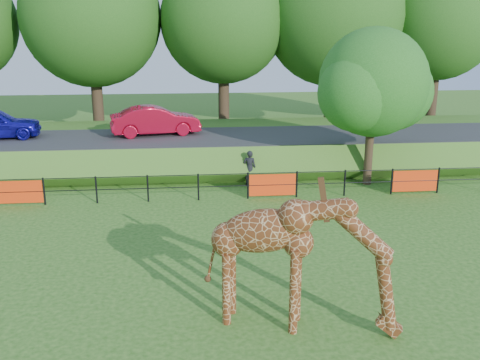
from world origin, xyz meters
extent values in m
plane|color=#265816|center=(0.00, 0.00, 0.00)|extent=(90.00, 90.00, 0.00)
cube|color=#265816|center=(0.00, 15.50, 0.65)|extent=(40.00, 9.00, 1.30)
cube|color=#28282A|center=(0.00, 14.00, 1.36)|extent=(40.00, 5.00, 0.12)
imported|color=#B70D28|center=(-1.99, 14.64, 2.15)|extent=(4.68, 2.38, 1.47)
imported|color=black|center=(2.29, 9.94, 0.78)|extent=(0.64, 0.50, 1.55)
cylinder|color=black|center=(7.50, 9.60, 1.60)|extent=(0.36, 0.36, 3.20)
sphere|color=#1C5A19|center=(7.50, 9.60, 4.46)|extent=(4.60, 4.60, 4.60)
sphere|color=#1C5A19|center=(8.65, 10.29, 4.00)|extent=(3.45, 3.45, 3.45)
sphere|color=#1C5A19|center=(6.58, 8.91, 4.12)|extent=(3.22, 3.22, 3.22)
cylinder|color=black|center=(-6.00, 22.00, 2.50)|extent=(0.70, 0.70, 5.00)
sphere|color=#174713|center=(-6.00, 22.00, 7.31)|extent=(8.40, 8.40, 8.40)
cylinder|color=black|center=(2.00, 22.00, 2.50)|extent=(0.70, 0.70, 5.00)
sphere|color=#174713|center=(2.00, 22.00, 7.14)|extent=(7.80, 7.80, 7.80)
cylinder|color=black|center=(9.00, 22.00, 2.50)|extent=(0.70, 0.70, 5.00)
sphere|color=#174713|center=(9.00, 22.00, 7.42)|extent=(8.80, 8.80, 8.80)
cylinder|color=black|center=(16.00, 22.00, 2.50)|extent=(0.70, 0.70, 5.00)
sphere|color=#174713|center=(16.00, 22.00, 7.04)|extent=(7.40, 7.40, 7.40)
camera|label=1|loc=(-0.34, -12.53, 6.66)|focal=40.00mm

